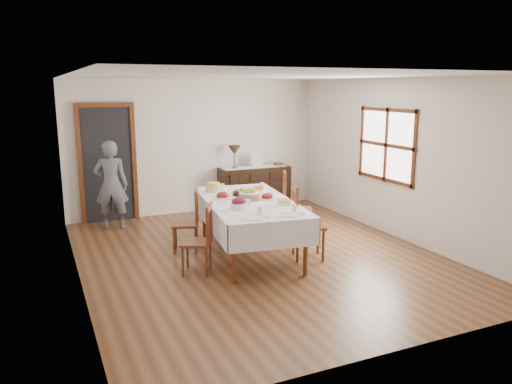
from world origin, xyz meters
name	(u,v)px	position (x,y,z in m)	size (l,w,h in m)	color
ground	(259,256)	(0.00, 0.00, 0.00)	(6.00, 6.00, 0.00)	brown
room_shell	(238,143)	(-0.15, 0.42, 1.64)	(5.02, 6.02, 2.65)	silver
dining_table	(249,207)	(-0.10, 0.12, 0.73)	(1.54, 2.55, 0.83)	white
chair_left_near	(200,239)	(-0.99, -0.29, 0.48)	(0.53, 0.53, 0.94)	#5B2A14
chair_left_far	(188,220)	(-0.87, 0.65, 0.48)	(0.51, 0.51, 0.95)	#5B2A14
chair_right_near	(305,221)	(0.57, -0.34, 0.55)	(0.58, 0.58, 1.09)	#5B2A14
chair_right_far	(294,206)	(0.83, 0.46, 0.57)	(0.63, 0.63, 1.13)	#5B2A14
sideboard	(254,188)	(1.14, 2.72, 0.43)	(1.44, 0.52, 0.86)	black
person	(111,182)	(-1.73, 2.39, 0.83)	(0.52, 0.33, 1.67)	#555761
bread_basket	(249,195)	(-0.08, 0.18, 0.90)	(0.31, 0.31, 0.17)	brown
egg_basket	(241,193)	(-0.07, 0.51, 0.86)	(0.26, 0.26, 0.11)	black
ham_platter_a	(223,196)	(-0.39, 0.44, 0.86)	(0.33, 0.33, 0.11)	white
ham_platter_b	(268,197)	(0.19, 0.10, 0.85)	(0.32, 0.32, 0.11)	white
beet_bowl	(239,204)	(-0.43, -0.29, 0.90)	(0.22, 0.22, 0.16)	white
carrot_bowl	(259,190)	(0.26, 0.59, 0.87)	(0.20, 0.20, 0.09)	white
pineapple_bowl	(214,187)	(-0.35, 0.95, 0.89)	(0.25, 0.25, 0.14)	#CEAE83
casserole_dish	(284,202)	(0.25, -0.30, 0.86)	(0.21, 0.21, 0.07)	white
butter_dish	(245,202)	(-0.25, -0.08, 0.86)	(0.15, 0.11, 0.07)	white
setting_left	(256,216)	(-0.40, -0.78, 0.85)	(0.44, 0.31, 0.10)	white
setting_right	(291,212)	(0.09, -0.82, 0.85)	(0.44, 0.31, 0.10)	white
glass_far_a	(223,187)	(-0.20, 0.96, 0.88)	(0.06, 0.06, 0.11)	white
glass_far_b	(262,185)	(0.45, 0.86, 0.87)	(0.06, 0.06, 0.10)	white
runner	(253,167)	(1.11, 2.71, 0.87)	(1.30, 0.35, 0.01)	white
table_lamp	(234,151)	(0.69, 2.69, 1.22)	(0.26, 0.26, 0.46)	brown
picture_frame	(256,160)	(1.17, 2.70, 1.00)	(0.22, 0.08, 0.28)	beige
deco_bowl	(278,164)	(1.66, 2.69, 0.89)	(0.20, 0.20, 0.06)	#5B2A14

